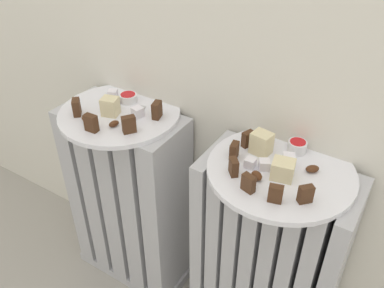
% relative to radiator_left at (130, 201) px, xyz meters
% --- Properties ---
extents(radiator_left, '(0.35, 0.17, 0.59)m').
position_rel_radiator_left_xyz_m(radiator_left, '(0.00, 0.00, 0.00)').
color(radiator_left, '#B2B2B7').
rests_on(radiator_left, ground_plane).
extents(radiator_right, '(0.35, 0.17, 0.59)m').
position_rel_radiator_left_xyz_m(radiator_right, '(0.44, 0.00, -0.00)').
color(radiator_right, '#B2B2B7').
rests_on(radiator_right, ground_plane).
extents(plate_left, '(0.31, 0.31, 0.01)m').
position_rel_radiator_left_xyz_m(plate_left, '(0.00, -0.00, 0.30)').
color(plate_left, white).
rests_on(plate_left, radiator_left).
extents(plate_right, '(0.31, 0.31, 0.01)m').
position_rel_radiator_left_xyz_m(plate_right, '(0.44, -0.00, 0.30)').
color(plate_right, white).
rests_on(plate_right, radiator_right).
extents(dark_cake_slice_left_0, '(0.03, 0.03, 0.04)m').
position_rel_radiator_left_xyz_m(dark_cake_slice_left_0, '(-0.08, -0.07, 0.33)').
color(dark_cake_slice_left_0, '#472B19').
rests_on(dark_cake_slice_left_0, plate_left).
extents(dark_cake_slice_left_1, '(0.03, 0.02, 0.04)m').
position_rel_radiator_left_xyz_m(dark_cake_slice_left_1, '(0.00, -0.10, 0.33)').
color(dark_cake_slice_left_1, '#472B19').
rests_on(dark_cake_slice_left_1, plate_left).
extents(dark_cake_slice_left_2, '(0.03, 0.04, 0.04)m').
position_rel_radiator_left_xyz_m(dark_cake_slice_left_2, '(0.08, -0.06, 0.33)').
color(dark_cake_slice_left_2, '#472B19').
rests_on(dark_cake_slice_left_2, plate_left).
extents(dark_cake_slice_left_3, '(0.03, 0.03, 0.04)m').
position_rel_radiator_left_xyz_m(dark_cake_slice_left_3, '(0.10, 0.03, 0.33)').
color(dark_cake_slice_left_3, '#472B19').
rests_on(dark_cake_slice_left_3, plate_left).
extents(marble_cake_slice_left_0, '(0.05, 0.04, 0.05)m').
position_rel_radiator_left_xyz_m(marble_cake_slice_left_0, '(-0.01, -0.02, 0.33)').
color(marble_cake_slice_left_0, beige).
rests_on(marble_cake_slice_left_0, plate_left).
extents(turkish_delight_left_0, '(0.03, 0.03, 0.02)m').
position_rel_radiator_left_xyz_m(turkish_delight_left_0, '(0.06, 0.01, 0.32)').
color(turkish_delight_left_0, white).
rests_on(turkish_delight_left_0, plate_left).
extents(turkish_delight_left_1, '(0.03, 0.03, 0.02)m').
position_rel_radiator_left_xyz_m(turkish_delight_left_1, '(-0.06, 0.05, 0.32)').
color(turkish_delight_left_1, white).
rests_on(turkish_delight_left_1, plate_left).
extents(medjool_date_left_0, '(0.02, 0.03, 0.02)m').
position_rel_radiator_left_xyz_m(medjool_date_left_0, '(-0.03, 0.02, 0.32)').
color(medjool_date_left_0, '#4C2814').
rests_on(medjool_date_left_0, plate_left).
extents(medjool_date_left_1, '(0.02, 0.03, 0.01)m').
position_rel_radiator_left_xyz_m(medjool_date_left_1, '(0.04, -0.06, 0.32)').
color(medjool_date_left_1, '#4C2814').
rests_on(medjool_date_left_1, plate_left).
extents(medjool_date_left_2, '(0.03, 0.03, 0.02)m').
position_rel_radiator_left_xyz_m(medjool_date_left_2, '(-0.04, -0.08, 0.32)').
color(medjool_date_left_2, '#4C2814').
rests_on(medjool_date_left_2, plate_left).
extents(jam_bowl_left, '(0.05, 0.05, 0.02)m').
position_rel_radiator_left_xyz_m(jam_bowl_left, '(-0.01, 0.05, 0.32)').
color(jam_bowl_left, white).
rests_on(jam_bowl_left, plate_left).
extents(dark_cake_slice_right_0, '(0.02, 0.03, 0.04)m').
position_rel_radiator_left_xyz_m(dark_cake_slice_right_0, '(0.34, 0.04, 0.33)').
color(dark_cake_slice_right_0, '#472B19').
rests_on(dark_cake_slice_right_0, plate_right).
extents(dark_cake_slice_right_1, '(0.02, 0.03, 0.04)m').
position_rel_radiator_left_xyz_m(dark_cake_slice_right_1, '(0.34, -0.02, 0.33)').
color(dark_cake_slice_right_1, '#472B19').
rests_on(dark_cake_slice_right_1, plate_right).
extents(dark_cake_slice_right_2, '(0.03, 0.03, 0.04)m').
position_rel_radiator_left_xyz_m(dark_cake_slice_right_2, '(0.36, -0.07, 0.33)').
color(dark_cake_slice_right_2, '#472B19').
rests_on(dark_cake_slice_right_2, plate_right).
extents(dark_cake_slice_right_3, '(0.03, 0.02, 0.04)m').
position_rel_radiator_left_xyz_m(dark_cake_slice_right_3, '(0.41, -0.10, 0.33)').
color(dark_cake_slice_right_3, '#472B19').
rests_on(dark_cake_slice_right_3, plate_right).
extents(dark_cake_slice_right_4, '(0.03, 0.02, 0.04)m').
position_rel_radiator_left_xyz_m(dark_cake_slice_right_4, '(0.46, -0.10, 0.33)').
color(dark_cake_slice_right_4, '#472B19').
rests_on(dark_cake_slice_right_4, plate_right).
extents(dark_cake_slice_right_5, '(0.03, 0.03, 0.04)m').
position_rel_radiator_left_xyz_m(dark_cake_slice_right_5, '(0.51, -0.07, 0.33)').
color(dark_cake_slice_right_5, '#472B19').
rests_on(dark_cake_slice_right_5, plate_right).
extents(marble_cake_slice_right_0, '(0.05, 0.05, 0.04)m').
position_rel_radiator_left_xyz_m(marble_cake_slice_right_0, '(0.45, -0.03, 0.33)').
color(marble_cake_slice_right_0, beige).
rests_on(marble_cake_slice_right_0, plate_right).
extents(marble_cake_slice_right_1, '(0.05, 0.04, 0.05)m').
position_rel_radiator_left_xyz_m(marble_cake_slice_right_1, '(0.38, 0.03, 0.34)').
color(marble_cake_slice_right_1, beige).
rests_on(marble_cake_slice_right_1, plate_right).
extents(turkish_delight_right_0, '(0.03, 0.03, 0.02)m').
position_rel_radiator_left_xyz_m(turkish_delight_right_0, '(0.41, -0.02, 0.32)').
color(turkish_delight_right_0, white).
rests_on(turkish_delight_right_0, plate_right).
extents(turkish_delight_right_1, '(0.03, 0.03, 0.02)m').
position_rel_radiator_left_xyz_m(turkish_delight_right_1, '(0.44, 0.02, 0.32)').
color(turkish_delight_right_1, white).
rests_on(turkish_delight_right_1, plate_right).
extents(turkish_delight_right_2, '(0.02, 0.02, 0.02)m').
position_rel_radiator_left_xyz_m(turkish_delight_right_2, '(0.38, -0.03, 0.32)').
color(turkish_delight_right_2, white).
rests_on(turkish_delight_right_2, plate_right).
extents(medjool_date_right_0, '(0.03, 0.03, 0.01)m').
position_rel_radiator_left_xyz_m(medjool_date_right_0, '(0.49, 0.02, 0.32)').
color(medjool_date_right_0, '#4C2814').
rests_on(medjool_date_right_0, plate_right).
extents(medjool_date_right_1, '(0.02, 0.03, 0.02)m').
position_rel_radiator_left_xyz_m(medjool_date_right_1, '(0.38, 0.07, 0.32)').
color(medjool_date_right_1, '#4C2814').
rests_on(medjool_date_right_1, plate_right).
extents(medjool_date_right_2, '(0.03, 0.03, 0.02)m').
position_rel_radiator_left_xyz_m(medjool_date_right_2, '(0.41, -0.06, 0.32)').
color(medjool_date_right_2, '#4C2814').
rests_on(medjool_date_right_2, plate_right).
extents(jam_bowl_right, '(0.04, 0.04, 0.03)m').
position_rel_radiator_left_xyz_m(jam_bowl_right, '(0.44, 0.07, 0.32)').
color(jam_bowl_right, white).
rests_on(jam_bowl_right, plate_right).
extents(fork, '(0.04, 0.09, 0.00)m').
position_rel_radiator_left_xyz_m(fork, '(0.05, 0.02, 0.31)').
color(fork, '#B7B7BC').
rests_on(fork, plate_left).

